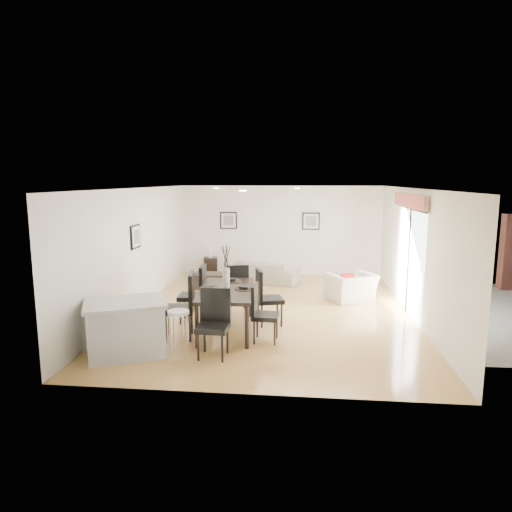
# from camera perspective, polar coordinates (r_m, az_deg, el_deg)

# --- Properties ---
(ground) EXTENTS (8.00, 8.00, 0.00)m
(ground) POSITION_cam_1_polar(r_m,az_deg,el_deg) (10.19, 1.95, -6.89)
(ground) COLOR tan
(ground) RESTS_ON ground
(wall_back) EXTENTS (6.00, 0.04, 2.70)m
(wall_back) POSITION_cam_1_polar(r_m,az_deg,el_deg) (13.86, 3.14, 3.18)
(wall_back) COLOR white
(wall_back) RESTS_ON ground
(wall_front) EXTENTS (6.00, 0.04, 2.70)m
(wall_front) POSITION_cam_1_polar(r_m,az_deg,el_deg) (5.99, -0.66, -5.27)
(wall_front) COLOR white
(wall_front) RESTS_ON ground
(wall_left) EXTENTS (0.04, 8.00, 2.70)m
(wall_left) POSITION_cam_1_polar(r_m,az_deg,el_deg) (10.53, -14.52, 0.87)
(wall_left) COLOR white
(wall_left) RESTS_ON ground
(wall_right) EXTENTS (0.04, 8.00, 2.70)m
(wall_right) POSITION_cam_1_polar(r_m,az_deg,el_deg) (10.15, 19.15, 0.33)
(wall_right) COLOR white
(wall_right) RESTS_ON ground
(ceiling) EXTENTS (6.00, 8.00, 0.02)m
(ceiling) POSITION_cam_1_polar(r_m,az_deg,el_deg) (9.78, 2.04, 8.47)
(ceiling) COLOR white
(ceiling) RESTS_ON wall_back
(sofa) EXTENTS (2.15, 1.36, 0.59)m
(sofa) POSITION_cam_1_polar(r_m,az_deg,el_deg) (12.96, 0.94, -1.98)
(sofa) COLOR #A49985
(sofa) RESTS_ON ground
(armchair) EXTENTS (1.32, 1.27, 0.66)m
(armchair) POSITION_cam_1_polar(r_m,az_deg,el_deg) (11.18, 11.78, -3.84)
(armchair) COLOR beige
(armchair) RESTS_ON ground
(dining_table) EXTENTS (1.15, 2.06, 0.83)m
(dining_table) POSITION_cam_1_polar(r_m,az_deg,el_deg) (8.72, -3.73, -4.65)
(dining_table) COLOR black
(dining_table) RESTS_ON ground
(dining_chair_wnear) EXTENTS (0.63, 0.63, 1.22)m
(dining_chair_wnear) POSITION_cam_1_polar(r_m,az_deg,el_deg) (8.43, -8.94, -5.72)
(dining_chair_wnear) COLOR black
(dining_chair_wnear) RESTS_ON ground
(dining_chair_wfar) EXTENTS (0.55, 0.55, 1.17)m
(dining_chair_wfar) POSITION_cam_1_polar(r_m,az_deg,el_deg) (9.36, -7.42, -4.32)
(dining_chair_wfar) COLOR black
(dining_chair_wfar) RESTS_ON ground
(dining_chair_enear) EXTENTS (0.49, 0.49, 1.04)m
(dining_chair_enear) POSITION_cam_1_polar(r_m,az_deg,el_deg) (8.21, 0.61, -6.75)
(dining_chair_enear) COLOR black
(dining_chair_enear) RESTS_ON ground
(dining_chair_efar) EXTENTS (0.62, 0.62, 1.12)m
(dining_chair_efar) POSITION_cam_1_polar(r_m,az_deg,el_deg) (9.12, 1.14, -4.76)
(dining_chair_efar) COLOR black
(dining_chair_efar) RESTS_ON ground
(dining_chair_head) EXTENTS (0.52, 0.52, 1.12)m
(dining_chair_head) POSITION_cam_1_polar(r_m,az_deg,el_deg) (7.59, -5.25, -7.79)
(dining_chair_head) COLOR black
(dining_chair_head) RESTS_ON ground
(dining_chair_foot) EXTENTS (0.59, 0.59, 1.08)m
(dining_chair_foot) POSITION_cam_1_polar(r_m,az_deg,el_deg) (9.94, -2.39, -3.73)
(dining_chair_foot) COLOR black
(dining_chair_foot) RESTS_ON ground
(vase) EXTENTS (1.07, 1.64, 0.83)m
(vase) POSITION_cam_1_polar(r_m,az_deg,el_deg) (8.63, -3.76, -1.92)
(vase) COLOR white
(vase) RESTS_ON dining_table
(coffee_table) EXTENTS (0.99, 0.62, 0.39)m
(coffee_table) POSITION_cam_1_polar(r_m,az_deg,el_deg) (12.36, -5.48, -3.07)
(coffee_table) COLOR black
(coffee_table) RESTS_ON ground
(side_table) EXTENTS (0.48, 0.48, 0.54)m
(side_table) POSITION_cam_1_polar(r_m,az_deg,el_deg) (13.94, -5.70, -1.30)
(side_table) COLOR black
(side_table) RESTS_ON ground
(table_lamp) EXTENTS (0.19, 0.19, 0.35)m
(table_lamp) POSITION_cam_1_polar(r_m,az_deg,el_deg) (13.86, -5.73, 0.74)
(table_lamp) COLOR white
(table_lamp) RESTS_ON side_table
(cushion) EXTENTS (0.32, 0.19, 0.30)m
(cushion) POSITION_cam_1_polar(r_m,az_deg,el_deg) (11.03, 11.37, -2.94)
(cushion) COLOR maroon
(cushion) RESTS_ON armchair
(kitchen_island) EXTENTS (1.59, 1.43, 0.91)m
(kitchen_island) POSITION_cam_1_polar(r_m,az_deg,el_deg) (7.95, -15.93, -8.58)
(kitchen_island) COLOR #BBBCBE
(kitchen_island) RESTS_ON ground
(bar_stool) EXTENTS (0.35, 0.35, 0.77)m
(bar_stool) POSITION_cam_1_polar(r_m,az_deg,el_deg) (7.61, -9.67, -7.57)
(bar_stool) COLOR silver
(bar_stool) RESTS_ON ground
(framed_print_back_left) EXTENTS (0.52, 0.04, 0.52)m
(framed_print_back_left) POSITION_cam_1_polar(r_m,az_deg,el_deg) (13.96, -3.45, 4.46)
(framed_print_back_left) COLOR black
(framed_print_back_left) RESTS_ON wall_back
(framed_print_back_right) EXTENTS (0.52, 0.04, 0.52)m
(framed_print_back_right) POSITION_cam_1_polar(r_m,az_deg,el_deg) (13.78, 6.89, 4.34)
(framed_print_back_right) COLOR black
(framed_print_back_right) RESTS_ON wall_back
(framed_print_left_wall) EXTENTS (0.04, 0.52, 0.52)m
(framed_print_left_wall) POSITION_cam_1_polar(r_m,az_deg,el_deg) (10.30, -14.81, 2.35)
(framed_print_left_wall) COLOR black
(framed_print_left_wall) RESTS_ON wall_left
(sliding_door) EXTENTS (0.12, 2.70, 2.57)m
(sliding_door) POSITION_cam_1_polar(r_m,az_deg,el_deg) (10.38, 18.63, 2.31)
(sliding_door) COLOR white
(sliding_door) RESTS_ON wall_right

